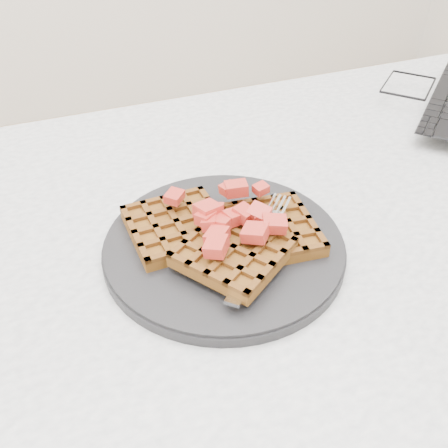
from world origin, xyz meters
TOP-DOWN VIEW (x-y plane):
  - table at (0.00, 0.00)m, footprint 1.20×0.80m
  - plate at (-0.10, -0.02)m, footprint 0.28×0.28m
  - waffles at (-0.10, -0.02)m, footprint 0.21×0.20m
  - strawberry_pile at (-0.10, -0.02)m, footprint 0.15×0.15m
  - fork at (-0.07, -0.05)m, footprint 0.14×0.15m

SIDE VIEW (x-z plane):
  - table at x=0.00m, z-range 0.26..1.01m
  - plate at x=-0.10m, z-range 0.75..0.77m
  - fork at x=-0.07m, z-range 0.77..0.78m
  - waffles at x=-0.10m, z-range 0.76..0.79m
  - strawberry_pile at x=-0.10m, z-range 0.79..0.82m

